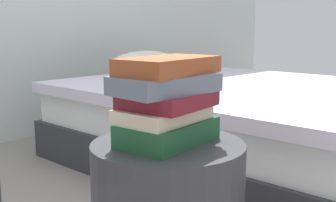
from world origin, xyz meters
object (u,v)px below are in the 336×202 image
object	(u,v)px
book_forest	(168,132)
book_cream	(163,114)
book_maroon	(169,100)
bed	(240,123)
book_slate	(166,84)
book_rust	(169,66)

from	to	relation	value
book_forest	book_cream	world-z (taller)	book_cream
book_cream	book_maroon	world-z (taller)	book_maroon
bed	book_cream	distance (m)	1.36
bed	book_forest	xyz separation A→B (m)	(-1.19, -0.57, 0.26)
bed	book_maroon	size ratio (longest dim) A/B	8.76
book_forest	book_slate	size ratio (longest dim) A/B	0.98
book_slate	bed	bearing A→B (deg)	26.89
book_cream	bed	bearing A→B (deg)	18.89
book_slate	book_forest	bearing A→B (deg)	24.05
bed	book_rust	size ratio (longest dim) A/B	7.00
book_maroon	book_slate	size ratio (longest dim) A/B	0.82
book_maroon	book_rust	world-z (taller)	book_rust
book_maroon	book_rust	distance (m)	0.09
bed	book_cream	world-z (taller)	bed
bed	book_maroon	bearing A→B (deg)	-156.18
book_slate	book_rust	world-z (taller)	book_rust
book_cream	book_slate	world-z (taller)	book_slate
bed	book_cream	size ratio (longest dim) A/B	8.06
book_cream	book_slate	xyz separation A→B (m)	(-0.00, -0.01, 0.08)
book_cream	book_slate	bearing A→B (deg)	-104.29
book_cream	book_rust	distance (m)	0.13
book_rust	book_cream	bearing A→B (deg)	166.53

